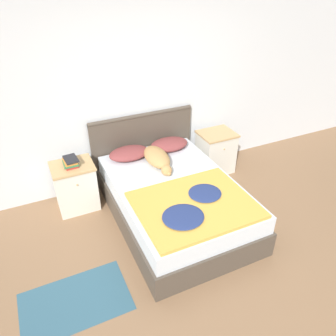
# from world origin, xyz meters

# --- Properties ---
(ground_plane) EXTENTS (16.00, 16.00, 0.00)m
(ground_plane) POSITION_xyz_m (0.00, 0.00, 0.00)
(ground_plane) COLOR #896647
(wall_back) EXTENTS (9.00, 0.06, 2.55)m
(wall_back) POSITION_xyz_m (0.00, 2.13, 1.27)
(wall_back) COLOR silver
(wall_back) RESTS_ON ground_plane
(bed) EXTENTS (1.41, 2.05, 0.53)m
(bed) POSITION_xyz_m (-0.02, 1.01, 0.26)
(bed) COLOR #4C4238
(bed) RESTS_ON ground_plane
(headboard) EXTENTS (1.49, 0.06, 1.02)m
(headboard) POSITION_xyz_m (-0.02, 2.06, 0.53)
(headboard) COLOR #4C4238
(headboard) RESTS_ON ground_plane
(nightstand_left) EXTENTS (0.52, 0.44, 0.64)m
(nightstand_left) POSITION_xyz_m (-1.07, 1.77, 0.32)
(nightstand_left) COLOR silver
(nightstand_left) RESTS_ON ground_plane
(nightstand_right) EXTENTS (0.52, 0.44, 0.64)m
(nightstand_right) POSITION_xyz_m (1.03, 1.77, 0.32)
(nightstand_right) COLOR silver
(nightstand_right) RESTS_ON ground_plane
(pillow_left) EXTENTS (0.54, 0.36, 0.14)m
(pillow_left) POSITION_xyz_m (-0.32, 1.81, 0.60)
(pillow_left) COLOR brown
(pillow_left) RESTS_ON bed
(pillow_right) EXTENTS (0.54, 0.36, 0.14)m
(pillow_right) POSITION_xyz_m (0.27, 1.81, 0.60)
(pillow_right) COLOR brown
(pillow_right) RESTS_ON bed
(quilt) EXTENTS (1.24, 1.01, 0.07)m
(quilt) POSITION_xyz_m (-0.03, 0.53, 0.56)
(quilt) COLOR gold
(quilt) RESTS_ON bed
(dog) EXTENTS (0.29, 0.75, 0.19)m
(dog) POSITION_xyz_m (-0.03, 1.51, 0.62)
(dog) COLOR tan
(dog) RESTS_ON bed
(book_stack) EXTENTS (0.19, 0.24, 0.09)m
(book_stack) POSITION_xyz_m (-1.08, 1.78, 0.68)
(book_stack) COLOR #AD2D28
(book_stack) RESTS_ON nightstand_left
(rug) EXTENTS (1.02, 0.64, 0.00)m
(rug) POSITION_xyz_m (-1.42, 0.32, 0.00)
(rug) COLOR #335B70
(rug) RESTS_ON ground_plane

